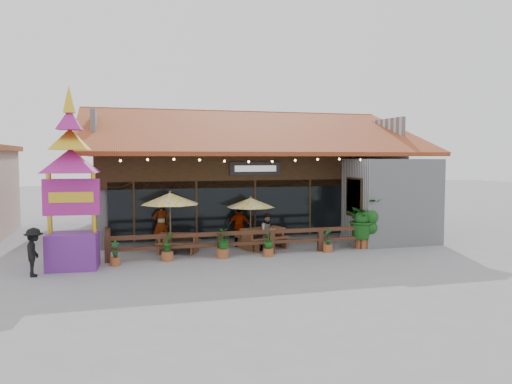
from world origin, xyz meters
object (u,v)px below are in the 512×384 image
object	(u,v)px
thai_sign_tower	(71,166)
umbrella_left	(170,199)
picnic_table_right	(263,235)
pedestrian	(34,252)
umbrella_right	(251,203)
tropical_plant	(362,220)
picnic_table_left	(179,240)

from	to	relation	value
thai_sign_tower	umbrella_left	bearing A→B (deg)	27.83
picnic_table_right	pedestrian	world-z (taller)	pedestrian
umbrella_left	thai_sign_tower	xyz separation A→B (m)	(-3.38, -1.78, 1.31)
umbrella_left	picnic_table_right	size ratio (longest dim) A/B	1.25
umbrella_left	umbrella_right	bearing A→B (deg)	6.70
umbrella_right	thai_sign_tower	size ratio (longest dim) A/B	0.40
umbrella_left	umbrella_right	world-z (taller)	umbrella_left
umbrella_right	picnic_table_right	bearing A→B (deg)	-40.21
thai_sign_tower	tropical_plant	size ratio (longest dim) A/B	3.19
umbrella_left	tropical_plant	world-z (taller)	umbrella_left
tropical_plant	umbrella_left	bearing A→B (deg)	172.71
umbrella_left	picnic_table_left	xyz separation A→B (m)	(0.32, 0.10, -1.60)
picnic_table_left	tropical_plant	size ratio (longest dim) A/B	0.93
umbrella_right	pedestrian	bearing A→B (deg)	-158.99
umbrella_right	picnic_table_right	distance (m)	1.38
tropical_plant	pedestrian	world-z (taller)	tropical_plant
thai_sign_tower	pedestrian	size ratio (longest dim) A/B	4.25
picnic_table_left	tropical_plant	bearing A→B (deg)	-8.38
picnic_table_right	tropical_plant	bearing A→B (deg)	-14.53
umbrella_right	pedestrian	xyz separation A→B (m)	(-7.72, -2.97, -1.07)
picnic_table_right	tropical_plant	size ratio (longest dim) A/B	1.04
umbrella_right	thai_sign_tower	distance (m)	7.17
umbrella_left	picnic_table_right	distance (m)	3.99
umbrella_left	thai_sign_tower	distance (m)	4.04
picnic_table_left	pedestrian	size ratio (longest dim) A/B	1.24
umbrella_left	pedestrian	xyz separation A→B (m)	(-4.45, -2.58, -1.34)
umbrella_left	picnic_table_right	world-z (taller)	umbrella_left
pedestrian	umbrella_right	bearing A→B (deg)	-70.15
pedestrian	thai_sign_tower	bearing A→B (deg)	-54.42
umbrella_right	tropical_plant	xyz separation A→B (m)	(4.30, -1.35, -0.68)
picnic_table_right	pedestrian	distance (m)	8.55
umbrella_left	pedestrian	distance (m)	5.31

